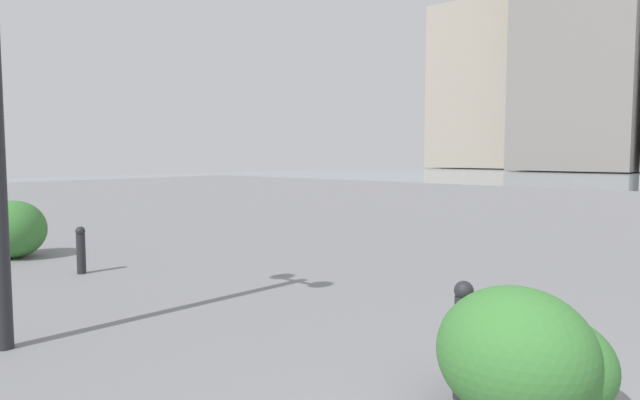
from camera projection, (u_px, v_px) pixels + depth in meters
The scene contains 7 objects.
building_annex at pixel (591, 8), 59.70m from camera, with size 12.18×14.60×34.99m.
building_highrise at pixel (496, 86), 72.15m from camera, with size 14.48×10.97×23.33m.
bollard_near at pixel (463, 338), 3.72m from camera, with size 0.13×0.13×0.81m.
bollard_mid at pixel (81, 249), 7.69m from camera, with size 0.13×0.13×0.66m.
shrub_low at pixel (554, 366), 3.50m from camera, with size 0.76×0.68×0.64m.
shrub_round at pixel (515, 354), 3.44m from camera, with size 0.99×0.89×0.84m.
shrub_wide at pixel (13, 229), 8.88m from camera, with size 1.09×0.98×0.92m.
Camera 1 is at (-0.09, 2.22, 1.65)m, focal length 31.10 mm.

